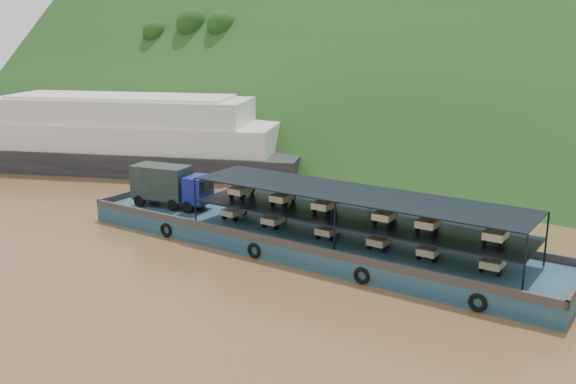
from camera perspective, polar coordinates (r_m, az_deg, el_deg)
The scene contains 4 objects.
ground at distance 44.53m, azimuth 0.01°, elevation -5.16°, with size 160.00×160.00×0.00m, color brown.
hillside at distance 76.12m, azimuth 15.19°, elevation 2.65°, with size 140.00×28.00×28.00m, color #183814.
cargo_barge at distance 44.74m, azimuth 0.81°, elevation -3.57°, with size 35.00×7.18×4.54m.
passenger_ferry at distance 71.48m, azimuth -14.40°, elevation 4.76°, with size 39.92×23.98×7.93m.
Camera 1 is at (23.19, -34.93, 15.00)m, focal length 40.00 mm.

